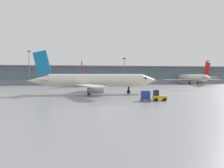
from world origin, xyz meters
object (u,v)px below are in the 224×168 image
baggage_tug (159,96)px  apron_light_mast_3 (208,71)px  taxiing_regional_jet (95,81)px  gate_airplane_1 (81,78)px  apron_light_mast_2 (124,70)px  apron_light_mast_1 (29,66)px  gate_airplane_2 (192,78)px  cargo_dolly_lead (145,95)px

baggage_tug → apron_light_mast_3: apron_light_mast_3 is taller
taxiing_regional_jet → gate_airplane_1: bearing=94.6°
baggage_tug → apron_light_mast_2: (11.99, 74.46, 6.56)m
apron_light_mast_1 → apron_light_mast_2: apron_light_mast_1 is taller
gate_airplane_2 → apron_light_mast_1: (-80.95, 7.36, 5.54)m
gate_airplane_2 → apron_light_mast_2: bearing=78.0°
cargo_dolly_lead → apron_light_mast_2: size_ratio=0.17×
gate_airplane_1 → gate_airplane_2: gate_airplane_2 is taller
gate_airplane_2 → taxiing_regional_jet: (-56.32, -48.51, 0.09)m
gate_airplane_2 → cargo_dolly_lead: size_ratio=14.44×
apron_light_mast_1 → gate_airplane_2: bearing=-5.2°
taxiing_regional_jet → baggage_tug: size_ratio=12.35×
baggage_tug → apron_light_mast_1: (-34.92, 74.06, 7.96)m
cargo_dolly_lead → apron_light_mast_1: apron_light_mast_1 is taller
baggage_tug → taxiing_regional_jet: bearing=127.6°
taxiing_regional_jet → apron_light_mast_2: bearing=72.5°
taxiing_regional_jet → apron_light_mast_3: (70.88, 57.25, 3.72)m
gate_airplane_2 → taxiing_regional_jet: bearing=131.6°
apron_light_mast_1 → apron_light_mast_3: 95.54m
gate_airplane_2 → cargo_dolly_lead: gate_airplane_2 is taller
baggage_tug → apron_light_mast_2: bearing=89.0°
gate_airplane_1 → cargo_dolly_lead: 66.80m
gate_airplane_1 → taxiing_regional_jet: (0.40, -48.44, 0.10)m
gate_airplane_2 → cargo_dolly_lead: (-48.61, -66.33, -2.26)m
apron_light_mast_3 → apron_light_mast_1: bearing=-179.2°
taxiing_regional_jet → cargo_dolly_lead: bearing=-62.5°
gate_airplane_2 → taxiing_regional_jet: taxiing_regional_jet is taller
taxiing_regional_jet → baggage_tug: (10.28, -18.19, -2.51)m
gate_airplane_1 → gate_airplane_2: size_ratio=1.00×
gate_airplane_1 → apron_light_mast_2: bearing=-68.1°
apron_light_mast_1 → apron_light_mast_3: (95.51, 1.38, -1.74)m
gate_airplane_2 → apron_light_mast_1: apron_light_mast_1 is taller
cargo_dolly_lead → apron_light_mast_2: apron_light_mast_2 is taller
taxiing_regional_jet → apron_light_mast_2: (22.27, 56.27, 4.05)m
baggage_tug → apron_light_mast_3: 96.96m
apron_light_mast_2 → gate_airplane_1: bearing=-161.0°
gate_airplane_1 → taxiing_regional_jet: taxiing_regional_jet is taller
taxiing_regional_jet → baggage_tug: 21.04m
baggage_tug → cargo_dolly_lead: baggage_tug is taller
cargo_dolly_lead → apron_light_mast_2: 75.78m
baggage_tug → cargo_dolly_lead: 2.61m
taxiing_regional_jet → cargo_dolly_lead: (7.71, -17.82, -2.35)m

